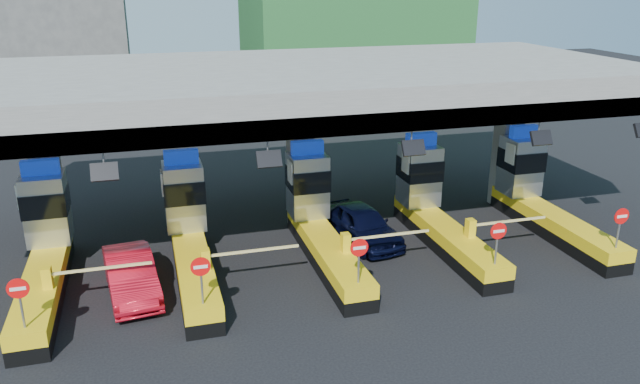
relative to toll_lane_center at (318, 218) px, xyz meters
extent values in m
plane|color=black|center=(0.00, -0.28, -1.40)|extent=(120.00, 120.00, 0.00)
cube|color=slate|center=(0.00, 2.72, 4.85)|extent=(28.00, 12.00, 1.50)
cube|color=#4C4C49|center=(0.00, -2.98, 4.45)|extent=(28.00, 0.60, 0.70)
cube|color=slate|center=(-10.00, 2.72, 1.35)|extent=(1.00, 1.00, 5.50)
cube|color=slate|center=(0.00, 2.72, 1.35)|extent=(1.00, 1.00, 5.50)
cube|color=slate|center=(10.00, 2.72, 1.35)|extent=(1.00, 1.00, 5.50)
cylinder|color=slate|center=(-7.50, -2.98, 3.85)|extent=(0.06, 0.06, 0.50)
cube|color=black|center=(-7.50, -3.18, 3.50)|extent=(0.80, 0.38, 0.54)
cylinder|color=slate|center=(-2.50, -2.98, 3.85)|extent=(0.06, 0.06, 0.50)
cube|color=black|center=(-2.50, -3.18, 3.50)|extent=(0.80, 0.38, 0.54)
cylinder|color=slate|center=(2.50, -2.98, 3.85)|extent=(0.06, 0.06, 0.50)
cube|color=black|center=(2.50, -3.18, 3.50)|extent=(0.80, 0.38, 0.54)
cylinder|color=slate|center=(7.50, -2.98, 3.85)|extent=(0.06, 0.06, 0.50)
cube|color=black|center=(7.50, -3.18, 3.50)|extent=(0.80, 0.38, 0.54)
cube|color=black|center=(-10.00, -1.28, -1.15)|extent=(1.20, 8.00, 0.50)
cube|color=#E5B70C|center=(-10.00, -1.28, -0.65)|extent=(1.20, 8.00, 0.50)
cube|color=#9EA3A8|center=(-10.00, 1.52, 0.90)|extent=(1.50, 1.50, 2.60)
cube|color=black|center=(-10.00, 1.50, 1.20)|extent=(1.56, 1.56, 0.90)
cube|color=#0C2DBF|center=(-10.00, 1.52, 2.48)|extent=(1.30, 0.35, 0.55)
cube|color=white|center=(-10.80, 1.22, 1.60)|extent=(0.06, 0.70, 0.90)
cylinder|color=slate|center=(-10.00, -4.88, 0.25)|extent=(0.07, 0.07, 1.30)
cylinder|color=red|center=(-10.00, -4.91, 0.85)|extent=(0.60, 0.04, 0.60)
cube|color=white|center=(-10.00, -4.93, 0.85)|extent=(0.42, 0.02, 0.10)
cube|color=#E5B70C|center=(-9.65, -2.48, -0.05)|extent=(0.30, 0.35, 0.70)
cube|color=white|center=(-8.00, -2.48, 0.05)|extent=(3.20, 0.08, 0.08)
cube|color=black|center=(-5.00, -1.28, -1.15)|extent=(1.20, 8.00, 0.50)
cube|color=#E5B70C|center=(-5.00, -1.28, -0.65)|extent=(1.20, 8.00, 0.50)
cube|color=#9EA3A8|center=(-5.00, 1.52, 0.90)|extent=(1.50, 1.50, 2.60)
cube|color=black|center=(-5.00, 1.50, 1.20)|extent=(1.56, 1.56, 0.90)
cube|color=#0C2DBF|center=(-5.00, 1.52, 2.48)|extent=(1.30, 0.35, 0.55)
cube|color=white|center=(-5.80, 1.22, 1.60)|extent=(0.06, 0.70, 0.90)
cylinder|color=slate|center=(-5.00, -4.88, 0.25)|extent=(0.07, 0.07, 1.30)
cylinder|color=red|center=(-5.00, -4.91, 0.85)|extent=(0.60, 0.04, 0.60)
cube|color=white|center=(-5.00, -4.93, 0.85)|extent=(0.42, 0.02, 0.10)
cube|color=#E5B70C|center=(-4.65, -2.48, -0.05)|extent=(0.30, 0.35, 0.70)
cube|color=white|center=(-3.00, -2.48, 0.05)|extent=(3.20, 0.08, 0.08)
cube|color=black|center=(0.00, -1.28, -1.15)|extent=(1.20, 8.00, 0.50)
cube|color=#E5B70C|center=(0.00, -1.28, -0.65)|extent=(1.20, 8.00, 0.50)
cube|color=#9EA3A8|center=(0.00, 1.52, 0.90)|extent=(1.50, 1.50, 2.60)
cube|color=black|center=(0.00, 1.50, 1.20)|extent=(1.56, 1.56, 0.90)
cube|color=#0C2DBF|center=(0.00, 1.52, 2.48)|extent=(1.30, 0.35, 0.55)
cube|color=white|center=(-0.80, 1.22, 1.60)|extent=(0.06, 0.70, 0.90)
cylinder|color=slate|center=(0.00, -4.88, 0.25)|extent=(0.07, 0.07, 1.30)
cylinder|color=red|center=(0.00, -4.91, 0.85)|extent=(0.60, 0.04, 0.60)
cube|color=white|center=(0.00, -4.93, 0.85)|extent=(0.42, 0.02, 0.10)
cube|color=#E5B70C|center=(0.35, -2.48, -0.05)|extent=(0.30, 0.35, 0.70)
cube|color=white|center=(2.00, -2.48, 0.05)|extent=(3.20, 0.08, 0.08)
cube|color=black|center=(5.00, -1.28, -1.15)|extent=(1.20, 8.00, 0.50)
cube|color=#E5B70C|center=(5.00, -1.28, -0.65)|extent=(1.20, 8.00, 0.50)
cube|color=#9EA3A8|center=(5.00, 1.52, 0.90)|extent=(1.50, 1.50, 2.60)
cube|color=black|center=(5.00, 1.50, 1.20)|extent=(1.56, 1.56, 0.90)
cube|color=#0C2DBF|center=(5.00, 1.52, 2.48)|extent=(1.30, 0.35, 0.55)
cube|color=white|center=(4.20, 1.22, 1.60)|extent=(0.06, 0.70, 0.90)
cylinder|color=slate|center=(5.00, -4.88, 0.25)|extent=(0.07, 0.07, 1.30)
cylinder|color=red|center=(5.00, -4.91, 0.85)|extent=(0.60, 0.04, 0.60)
cube|color=white|center=(5.00, -4.93, 0.85)|extent=(0.42, 0.02, 0.10)
cube|color=#E5B70C|center=(5.35, -2.48, -0.05)|extent=(0.30, 0.35, 0.70)
cube|color=white|center=(7.00, -2.48, 0.05)|extent=(3.20, 0.08, 0.08)
cube|color=black|center=(10.00, -1.28, -1.15)|extent=(1.20, 8.00, 0.50)
cube|color=#E5B70C|center=(10.00, -1.28, -0.65)|extent=(1.20, 8.00, 0.50)
cube|color=#9EA3A8|center=(10.00, 1.52, 0.90)|extent=(1.50, 1.50, 2.60)
cube|color=black|center=(10.00, 1.50, 1.20)|extent=(1.56, 1.56, 0.90)
cube|color=#0C2DBF|center=(10.00, 1.52, 2.48)|extent=(1.30, 0.35, 0.55)
cube|color=white|center=(9.20, 1.22, 1.60)|extent=(0.06, 0.70, 0.90)
cylinder|color=slate|center=(10.00, -4.88, 0.25)|extent=(0.07, 0.07, 1.30)
cylinder|color=red|center=(10.00, -4.91, 0.85)|extent=(0.60, 0.04, 0.60)
cube|color=white|center=(10.00, -4.93, 0.85)|extent=(0.42, 0.02, 0.10)
cube|color=#E5B70C|center=(10.35, -2.48, -0.05)|extent=(0.30, 0.35, 0.70)
cube|color=white|center=(12.00, -2.48, 0.05)|extent=(3.20, 0.08, 0.08)
imported|color=black|center=(1.99, 0.37, -0.62)|extent=(2.62, 4.80, 1.55)
imported|color=red|center=(-7.14, -1.72, -0.67)|extent=(2.07, 4.59, 1.46)
camera|label=1|loc=(-6.19, -22.01, 9.03)|focal=35.00mm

